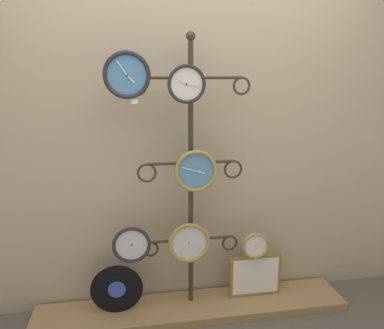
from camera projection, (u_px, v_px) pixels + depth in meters
shop_wall at (187, 112)px, 2.56m from camera, size 4.40×0.04×2.80m
low_shelf at (192, 308)px, 2.67m from camera, size 2.20×0.36×0.06m
display_stand at (191, 229)px, 2.59m from camera, size 0.79×0.40×1.91m
clock_top_left at (127, 75)px, 2.18m from camera, size 0.28×0.04×0.28m
clock_top_center at (187, 84)px, 2.25m from camera, size 0.24×0.04×0.24m
clock_middle_center at (196, 171)px, 2.38m from camera, size 0.28×0.04×0.28m
clock_bottom_left at (132, 245)px, 2.46m from camera, size 0.25×0.04×0.25m
clock_bottom_center at (189, 243)px, 2.51m from camera, size 0.28×0.04×0.28m
clock_bottom_right at (256, 246)px, 2.62m from camera, size 0.19×0.04×0.19m
vinyl_record at (117, 289)px, 2.53m from camera, size 0.35×0.01×0.35m
picture_frame at (255, 276)px, 2.74m from camera, size 0.39×0.02×0.32m
price_tag_upper at (134, 101)px, 2.22m from camera, size 0.04×0.00×0.03m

